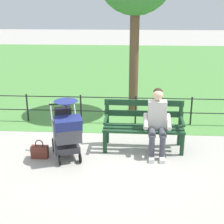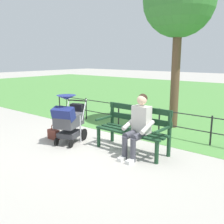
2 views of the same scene
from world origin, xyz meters
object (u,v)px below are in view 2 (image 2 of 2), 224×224
Objects in this scene: person_on_bench at (138,124)px; tree_near_bench at (179,2)px; handbag at (54,134)px; park_bench at (134,127)px; stroller at (69,119)px.

tree_near_bench reaches higher than person_on_bench.
park_bench is at bearing -162.77° from handbag.
park_bench is 1.56m from stroller.
tree_near_bench is (-1.24, -2.88, 2.82)m from stroller.
stroller is (1.70, 0.34, -0.08)m from person_on_bench.
park_bench is 3.71m from tree_near_bench.
park_bench is 1.26× the size of person_on_bench.
person_on_bench is at bearing 138.45° from park_bench.
park_bench is 1.40× the size of stroller.
tree_near_bench reaches higher than handbag.
park_bench is at bearing 95.12° from tree_near_bench.
tree_near_bench is at bearing -84.88° from park_bench.
park_bench is 4.35× the size of handbag.
handbag is at bearing 9.93° from person_on_bench.
stroller is 3.11× the size of handbag.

